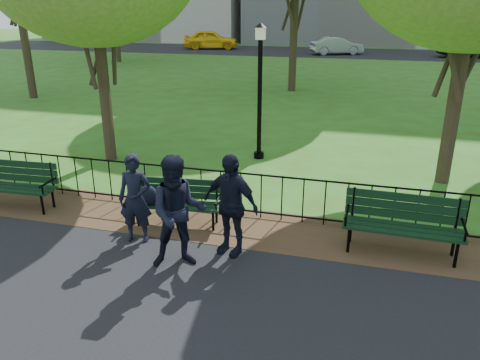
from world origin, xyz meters
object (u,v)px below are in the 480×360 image
(park_bench_main, at_px, (167,196))
(park_bench_left_a, at_px, (13,180))
(sedan_dark, at_px, (473,47))
(park_bench_right_a, at_px, (403,218))
(person_left, at_px, (135,199))
(person_right, at_px, (230,205))
(lamppost, at_px, (260,88))
(person_mid, at_px, (178,212))
(taxi, at_px, (211,40))
(sedan_silver, at_px, (336,46))

(park_bench_main, height_order, park_bench_left_a, park_bench_left_a)
(sedan_dark, bearing_deg, park_bench_right_a, 160.07)
(person_left, xyz_separation_m, person_right, (1.66, 0.04, 0.07))
(park_bench_main, distance_m, person_left, 0.82)
(park_bench_main, xyz_separation_m, person_left, (-0.24, -0.75, 0.23))
(park_bench_right_a, bearing_deg, lamppost, 130.28)
(park_bench_main, height_order, person_right, person_right)
(person_mid, distance_m, taxi, 37.07)
(lamppost, height_order, sedan_silver, lamppost)
(park_bench_left_a, xyz_separation_m, person_left, (3.06, -0.68, 0.21))
(lamppost, height_order, sedan_dark, lamppost)
(person_mid, bearing_deg, person_left, 127.31)
(person_mid, xyz_separation_m, sedan_silver, (-0.26, 33.38, -0.22))
(park_bench_main, relative_size, person_mid, 0.93)
(lamppost, bearing_deg, person_mid, -89.33)
(park_bench_right_a, height_order, lamppost, lamppost)
(person_right, xyz_separation_m, taxi, (-12.14, 34.66, -0.03))
(person_mid, bearing_deg, park_bench_left_a, 138.87)
(person_mid, height_order, sedan_dark, person_mid)
(park_bench_left_a, distance_m, sedan_silver, 32.38)
(lamppost, bearing_deg, park_bench_right_a, -51.44)
(person_mid, distance_m, person_right, 0.88)
(person_mid, relative_size, sedan_dark, 0.35)
(park_bench_right_a, bearing_deg, sedan_dark, 80.45)
(taxi, distance_m, sedan_silver, 11.39)
(park_bench_main, xyz_separation_m, sedan_dark, (10.60, 32.54, 0.19))
(park_bench_left_a, xyz_separation_m, sedan_dark, (13.89, 32.60, 0.17))
(park_bench_left_a, height_order, person_mid, person_mid)
(park_bench_main, bearing_deg, person_right, -34.02)
(person_left, bearing_deg, lamppost, 69.27)
(lamppost, bearing_deg, taxi, 111.10)
(park_bench_right_a, height_order, person_left, person_left)
(park_bench_main, height_order, sedan_dark, sedan_dark)
(park_bench_main, relative_size, lamppost, 0.48)
(park_bench_main, relative_size, person_right, 0.98)
(park_bench_right_a, relative_size, person_left, 1.22)
(park_bench_left_a, height_order, person_left, person_left)
(park_bench_left_a, relative_size, person_left, 1.17)
(person_left, height_order, sedan_dark, person_left)
(park_bench_main, relative_size, park_bench_left_a, 0.92)
(park_bench_main, bearing_deg, sedan_dark, 64.52)
(park_bench_main, relative_size, taxi, 0.35)
(park_bench_main, height_order, sedan_silver, sedan_silver)
(person_right, xyz_separation_m, sedan_dark, (9.17, 33.25, -0.11))
(sedan_dark, bearing_deg, person_right, 155.90)
(park_bench_right_a, bearing_deg, person_right, -162.45)
(person_right, bearing_deg, park_bench_left_a, -171.34)
(lamppost, xyz_separation_m, sedan_dark, (9.89, 28.19, -1.13))
(park_bench_left_a, bearing_deg, park_bench_right_a, -2.65)
(lamppost, xyz_separation_m, taxi, (-11.42, 29.60, -1.04))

